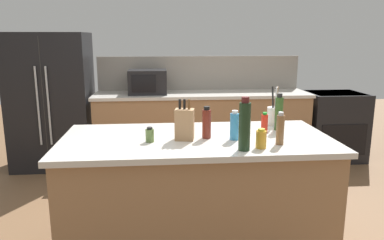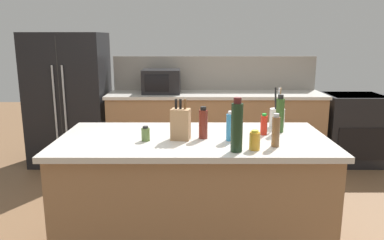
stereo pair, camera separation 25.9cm
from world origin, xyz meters
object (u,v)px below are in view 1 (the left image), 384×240
olive_oil_bottle (279,113)px  knife_block (185,124)px  refrigerator (52,101)px  pepper_grinder (280,129)px  hot_sauce_bottle (264,123)px  wine_bottle (245,125)px  microwave (148,82)px  range_oven (333,125)px  honey_jar (261,139)px  vinegar_bottle (207,123)px  utensil_crock (274,115)px  dish_soap_bottle (235,126)px  spice_jar_oregano (150,135)px

olive_oil_bottle → knife_block: bearing=-164.0°
refrigerator → pepper_grinder: size_ratio=7.65×
hot_sauce_bottle → wine_bottle: bearing=-120.9°
olive_oil_bottle → microwave: bearing=117.5°
refrigerator → olive_oil_bottle: (2.29, -2.10, 0.22)m
range_oven → honey_jar: 3.10m
microwave → vinegar_bottle: 2.28m
microwave → pepper_grinder: microwave is taller
microwave → honey_jar: bearing=-72.4°
knife_block → utensil_crock: (0.77, 0.38, -0.03)m
knife_block → pepper_grinder: (0.63, -0.18, -0.01)m
vinegar_bottle → honey_jar: 0.43m
utensil_crock → dish_soap_bottle: size_ratio=1.53×
refrigerator → pepper_grinder: refrigerator is taller
utensil_crock → pepper_grinder: size_ratio=1.43×
pepper_grinder → wine_bottle: bearing=-157.7°
vinegar_bottle → range_oven: bearing=47.4°
pepper_grinder → honey_jar: 0.17m
range_oven → olive_oil_bottle: olive_oil_bottle is taller
vinegar_bottle → hot_sauce_bottle: size_ratio=1.44×
microwave → honey_jar: microwave is taller
utensil_crock → wine_bottle: 0.78m
range_oven → olive_oil_bottle: size_ratio=3.18×
hot_sauce_bottle → knife_block: bearing=-167.7°
refrigerator → hot_sauce_bottle: bearing=-45.3°
wine_bottle → dish_soap_bottle: bearing=92.2°
pepper_grinder → hot_sauce_bottle: pepper_grinder is taller
hot_sauce_bottle → refrigerator: bearing=134.7°
honey_jar → microwave: bearing=107.6°
microwave → hot_sauce_bottle: 2.32m
hot_sauce_bottle → dish_soap_bottle: bearing=-148.2°
refrigerator → dish_soap_bottle: 3.01m
honey_jar → spice_jar_oregano: size_ratio=1.25×
knife_block → dish_soap_bottle: (0.35, -0.03, -0.01)m
olive_oil_bottle → range_oven: bearing=54.4°
microwave → knife_block: microwave is taller
spice_jar_oregano → hot_sauce_bottle: size_ratio=0.66×
pepper_grinder → wine_bottle: wine_bottle is taller
spice_jar_oregano → range_oven: bearing=43.1°
microwave → spice_jar_oregano: (0.07, -2.30, -0.10)m
olive_oil_bottle → hot_sauce_bottle: 0.17m
utensil_crock → honey_jar: utensil_crock is taller
knife_block → dish_soap_bottle: 0.35m
honey_jar → knife_block: bearing=152.5°
dish_soap_bottle → pepper_grinder: bearing=-27.9°
spice_jar_oregano → pepper_grinder: bearing=-9.2°
utensil_crock → microwave: bearing=119.9°
honey_jar → hot_sauce_bottle: hot_sauce_bottle is taller
range_oven → honey_jar: (-1.73, -2.51, 0.53)m
spice_jar_oregano → dish_soap_bottle: dish_soap_bottle is taller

